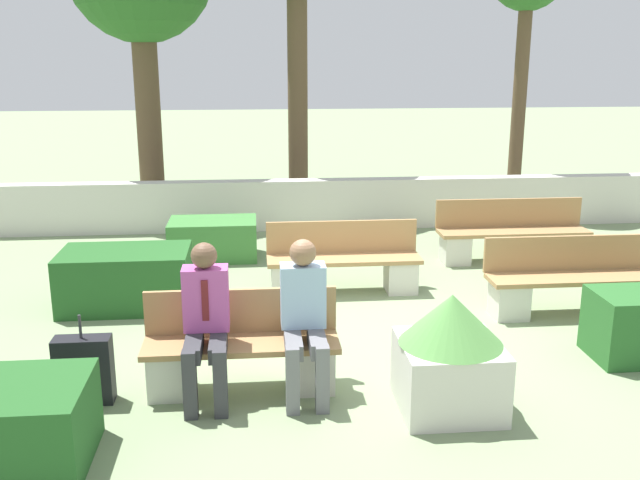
% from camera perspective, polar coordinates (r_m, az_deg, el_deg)
% --- Properties ---
extents(ground_plane, '(60.00, 60.00, 0.00)m').
position_cam_1_polar(ground_plane, '(7.45, 3.10, -7.62)').
color(ground_plane, gray).
extents(perimeter_wall, '(11.53, 0.30, 0.82)m').
position_cam_1_polar(perimeter_wall, '(11.77, -0.17, 2.89)').
color(perimeter_wall, beige).
rests_on(perimeter_wall, ground_plane).
extents(bench_front, '(1.68, 0.48, 0.84)m').
position_cam_1_polar(bench_front, '(6.26, -6.27, -9.09)').
color(bench_front, '#A37A4C').
rests_on(bench_front, ground_plane).
extents(bench_left_side, '(2.10, 0.49, 0.84)m').
position_cam_1_polar(bench_left_side, '(10.31, 15.11, 0.22)').
color(bench_left_side, '#A37A4C').
rests_on(bench_left_side, ground_plane).
extents(bench_right_side, '(1.86, 0.48, 0.84)m').
position_cam_1_polar(bench_right_side, '(8.66, 1.90, -2.10)').
color(bench_right_side, '#A37A4C').
rests_on(bench_right_side, ground_plane).
extents(bench_back, '(1.98, 0.48, 0.84)m').
position_cam_1_polar(bench_back, '(8.45, 19.69, -3.39)').
color(bench_back, '#A37A4C').
rests_on(bench_back, ground_plane).
extents(person_seated_man, '(0.38, 0.63, 1.33)m').
position_cam_1_polar(person_seated_man, '(5.99, -9.14, -6.01)').
color(person_seated_man, '#333338').
rests_on(person_seated_man, ground_plane).
extents(person_seated_woman, '(0.38, 0.63, 1.34)m').
position_cam_1_polar(person_seated_woman, '(5.98, -1.28, -5.76)').
color(person_seated_woman, slate).
rests_on(person_seated_woman, ground_plane).
extents(hedge_block_mid_left, '(1.45, 0.88, 0.66)m').
position_cam_1_polar(hedge_block_mid_left, '(8.46, -15.26, -3.00)').
color(hedge_block_mid_left, '#235623').
rests_on(hedge_block_mid_left, ground_plane).
extents(hedge_block_mid_right, '(1.22, 0.78, 0.55)m').
position_cam_1_polar(hedge_block_mid_right, '(10.20, -8.53, 0.08)').
color(hedge_block_mid_right, '#3D7A38').
rests_on(hedge_block_mid_right, ground_plane).
extents(planter_corner_left, '(0.84, 0.84, 0.99)m').
position_cam_1_polar(planter_corner_left, '(5.92, 10.36, -8.74)').
color(planter_corner_left, beige).
rests_on(planter_corner_left, ground_plane).
extents(suitcase, '(0.47, 0.19, 0.77)m').
position_cam_1_polar(suitcase, '(6.32, -18.36, -9.85)').
color(suitcase, black).
rests_on(suitcase, ground_plane).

